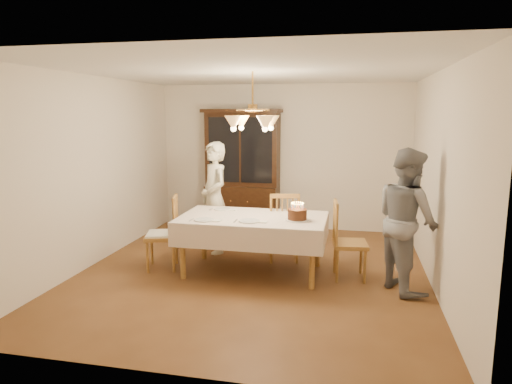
% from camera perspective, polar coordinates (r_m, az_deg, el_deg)
% --- Properties ---
extents(ground, '(5.00, 5.00, 0.00)m').
position_cam_1_polar(ground, '(6.17, -0.40, -9.96)').
color(ground, brown).
rests_on(ground, ground).
extents(room_shell, '(5.00, 5.00, 5.00)m').
position_cam_1_polar(room_shell, '(5.83, -0.41, 4.82)').
color(room_shell, white).
rests_on(room_shell, ground).
extents(dining_table, '(1.90, 1.10, 0.76)m').
position_cam_1_polar(dining_table, '(5.98, -0.40, -3.79)').
color(dining_table, olive).
rests_on(dining_table, ground).
extents(china_hutch, '(1.38, 0.54, 2.16)m').
position_cam_1_polar(china_hutch, '(8.23, -1.69, 2.51)').
color(china_hutch, black).
rests_on(china_hutch, ground).
extents(chair_far_side, '(0.52, 0.50, 1.00)m').
position_cam_1_polar(chair_far_side, '(6.54, 3.48, -4.77)').
color(chair_far_side, olive).
rests_on(chair_far_side, ground).
extents(chair_left_end, '(0.53, 0.54, 1.00)m').
position_cam_1_polar(chair_left_end, '(6.31, -11.62, -5.39)').
color(chair_left_end, olive).
rests_on(chair_left_end, ground).
extents(chair_right_end, '(0.47, 0.49, 1.00)m').
position_cam_1_polar(chair_right_end, '(5.95, 11.54, -6.44)').
color(chair_right_end, olive).
rests_on(chair_right_end, ground).
extents(elderly_woman, '(0.70, 0.73, 1.67)m').
position_cam_1_polar(elderly_woman, '(6.87, -5.22, -0.71)').
color(elderly_woman, silver).
rests_on(elderly_woman, ground).
extents(adult_in_grey, '(0.94, 1.03, 1.70)m').
position_cam_1_polar(adult_in_grey, '(5.66, 18.33, -3.32)').
color(adult_in_grey, slate).
rests_on(adult_in_grey, ground).
extents(birthday_cake, '(0.30, 0.30, 0.23)m').
position_cam_1_polar(birthday_cake, '(5.76, 5.17, -2.87)').
color(birthday_cake, white).
rests_on(birthday_cake, dining_table).
extents(place_setting_near_left, '(0.39, 0.24, 0.02)m').
position_cam_1_polar(place_setting_near_left, '(5.77, -6.38, -3.50)').
color(place_setting_near_left, white).
rests_on(place_setting_near_left, dining_table).
extents(place_setting_near_right, '(0.41, 0.26, 0.02)m').
position_cam_1_polar(place_setting_near_right, '(5.68, -0.71, -3.66)').
color(place_setting_near_right, white).
rests_on(place_setting_near_right, dining_table).
extents(place_setting_far_left, '(0.38, 0.23, 0.02)m').
position_cam_1_polar(place_setting_far_left, '(6.39, -4.14, -2.15)').
color(place_setting_far_left, white).
rests_on(place_setting_far_left, dining_table).
extents(chandelier, '(0.62, 0.62, 0.73)m').
position_cam_1_polar(chandelier, '(5.81, -0.42, 8.71)').
color(chandelier, '#BF8C3F').
rests_on(chandelier, ground).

